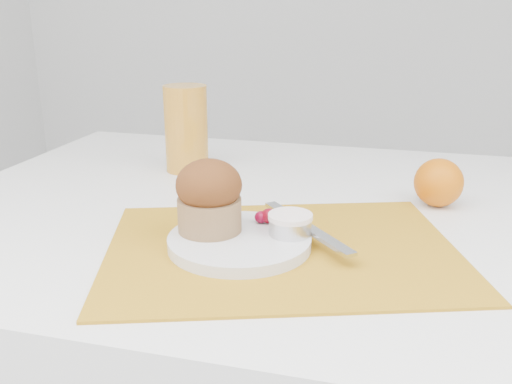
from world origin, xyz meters
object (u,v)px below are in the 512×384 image
(orange, at_px, (439,183))
(muffin, at_px, (209,196))
(juice_glass, at_px, (186,129))
(plate, at_px, (240,241))

(orange, height_order, muffin, muffin)
(orange, bearing_deg, juice_glass, 169.27)
(juice_glass, bearing_deg, orange, -10.73)
(orange, bearing_deg, muffin, -141.94)
(plate, relative_size, juice_glass, 1.15)
(muffin, bearing_deg, orange, 38.06)
(plate, distance_m, orange, 0.34)
(orange, xyz_separation_m, muffin, (-0.29, -0.22, 0.03))
(plate, bearing_deg, muffin, 167.25)
(orange, height_order, juice_glass, juice_glass)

